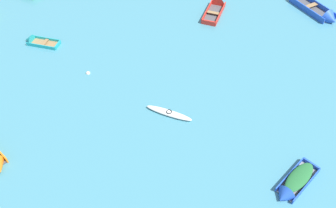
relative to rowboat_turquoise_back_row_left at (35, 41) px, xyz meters
name	(u,v)px	position (x,y,z in m)	size (l,w,h in m)	color
rowboat_turquoise_back_row_left	(35,41)	(0.00, 0.00, 0.00)	(2.82, 1.42, 0.88)	#99754C
rowboat_blue_center	(293,185)	(17.40, -11.27, 0.12)	(2.80, 3.01, 0.97)	gray
kayak_white_distant_center	(169,113)	(10.60, -6.59, 0.01)	(3.01, 1.45, 0.29)	white
rowboat_blue_far_left	(323,15)	(22.48, 4.96, 0.09)	(3.62, 4.54, 1.32)	#4C4C51
rowboat_red_back_row_center	(217,7)	(13.85, 5.64, 0.05)	(2.14, 3.85, 1.10)	#4C4C51
mooring_buoy_far_field	(88,73)	(4.75, -3.16, -0.13)	(0.29, 0.29, 0.29)	silver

